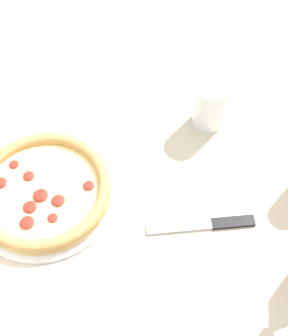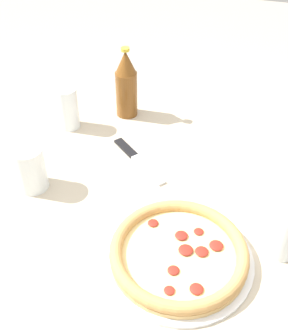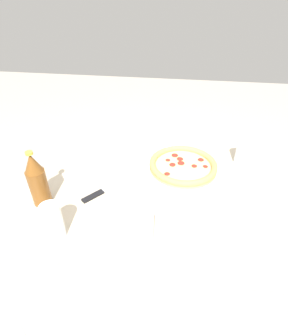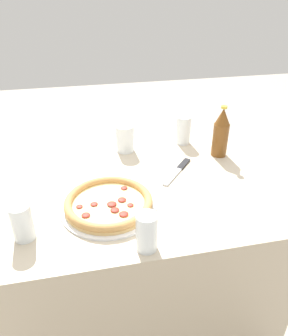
{
  "view_description": "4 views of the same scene",
  "coord_description": "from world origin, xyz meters",
  "views": [
    {
      "loc": [
        0.44,
        -0.37,
        1.65
      ],
      "look_at": [
        0.05,
        0.03,
        0.83
      ],
      "focal_mm": 50.0,
      "sensor_mm": 36.0,
      "label": 1
    },
    {
      "loc": [
        -0.67,
        -0.23,
        1.5
      ],
      "look_at": [
        0.09,
        -0.0,
        0.83
      ],
      "focal_mm": 45.0,
      "sensor_mm": 36.0,
      "label": 2
    },
    {
      "loc": [
        -0.06,
        0.84,
        1.45
      ],
      "look_at": [
        0.07,
        -0.03,
        0.82
      ],
      "focal_mm": 28.0,
      "sensor_mm": 36.0,
      "label": 3
    },
    {
      "loc": [
        -0.17,
        -1.05,
        1.44
      ],
      "look_at": [
        0.07,
        0.05,
        0.79
      ],
      "focal_mm": 35.0,
      "sensor_mm": 36.0,
      "label": 4
    }
  ],
  "objects": [
    {
      "name": "ground_plane",
      "position": [
        0.0,
        0.0,
        0.0
      ],
      "size": [
        8.0,
        8.0,
        0.0
      ],
      "primitive_type": "plane",
      "color": "#A89E8E"
    },
    {
      "name": "table",
      "position": [
        0.0,
        0.0,
        0.37
      ],
      "size": [
        1.07,
        0.81,
        0.75
      ],
      "color": "#B7A88E",
      "rests_on": "ground_plane"
    },
    {
      "name": "pizza_margherita",
      "position": [
        -0.1,
        -0.14,
        0.77
      ],
      "size": [
        0.33,
        0.33,
        0.04
      ],
      "color": "silver",
      "rests_on": "table"
    },
    {
      "name": "glass_orange_juice",
      "position": [
        -0.36,
        -0.23,
        0.8
      ],
      "size": [
        0.07,
        0.07,
        0.12
      ],
      "color": "white",
      "rests_on": "table"
    },
    {
      "name": "glass_mango_juice",
      "position": [
        0.03,
        0.28,
        0.81
      ],
      "size": [
        0.08,
        0.08,
        0.12
      ],
      "color": "white",
      "rests_on": "table"
    },
    {
      "name": "glass_red_wine",
      "position": [
        0.31,
        0.31,
        0.81
      ],
      "size": [
        0.07,
        0.07,
        0.13
      ],
      "color": "white",
      "rests_on": "table"
    },
    {
      "name": "glass_cola",
      "position": [
        -0.01,
        -0.35,
        0.81
      ],
      "size": [
        0.06,
        0.06,
        0.12
      ],
      "color": "white",
      "rests_on": "table"
    },
    {
      "name": "beer_bottle",
      "position": [
        0.43,
        0.16,
        0.86
      ],
      "size": [
        0.07,
        0.07,
        0.23
      ],
      "color": "brown",
      "rests_on": "table"
    },
    {
      "name": "knife",
      "position": [
        0.21,
        0.06,
        0.75
      ],
      "size": [
        0.17,
        0.19,
        0.01
      ],
      "color": "black",
      "rests_on": "table"
    }
  ]
}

